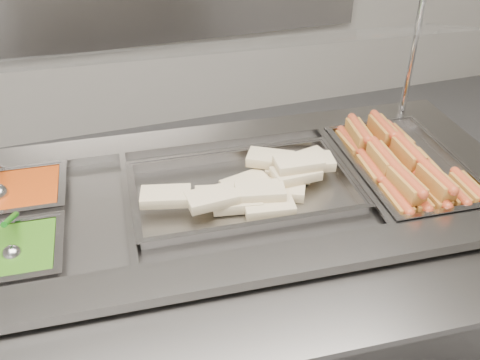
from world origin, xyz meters
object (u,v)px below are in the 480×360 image
object	(u,v)px
sneeze_guard	(207,52)
serving_spoon	(12,248)
pan_wraps	(243,192)
pan_hotdogs	(404,173)
steam_counter	(227,290)

from	to	relation	value
sneeze_guard	serving_spoon	distance (m)	0.77
sneeze_guard	pan_wraps	size ratio (longest dim) A/B	2.35
sneeze_guard	serving_spoon	world-z (taller)	sneeze_guard
pan_hotdogs	serving_spoon	size ratio (longest dim) A/B	3.14
pan_hotdogs	serving_spoon	world-z (taller)	serving_spoon
pan_hotdogs	serving_spoon	bearing A→B (deg)	-177.59
steam_counter	sneeze_guard	size ratio (longest dim) A/B	1.16
steam_counter	pan_wraps	distance (m)	0.41
steam_counter	sneeze_guard	xyz separation A→B (m)	(0.02, 0.21, 0.79)
sneeze_guard	pan_hotdogs	world-z (taller)	sneeze_guard
pan_wraps	serving_spoon	size ratio (longest dim) A/B	3.88
sneeze_guard	serving_spoon	xyz separation A→B (m)	(-0.62, -0.31, -0.34)
serving_spoon	pan_hotdogs	bearing A→B (deg)	2.41
sneeze_guard	steam_counter	bearing A→B (deg)	-94.47
pan_hotdogs	serving_spoon	distance (m)	1.21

